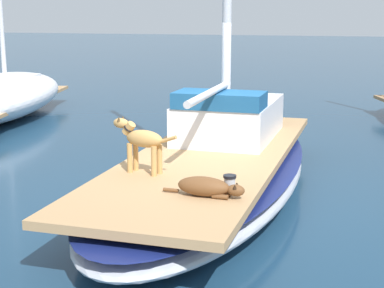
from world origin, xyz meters
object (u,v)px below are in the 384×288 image
object	(u,v)px
sailboat_main	(210,175)
dog_brown	(207,187)
dog_tan	(141,140)
deck_winch	(230,185)

from	to	relation	value
sailboat_main	dog_brown	distance (m)	2.12
dog_tan	dog_brown	bearing A→B (deg)	-35.72
dog_brown	dog_tan	distance (m)	1.33
deck_winch	dog_tan	bearing A→B (deg)	155.91
dog_brown	deck_winch	distance (m)	0.29
dog_brown	deck_winch	world-z (taller)	dog_brown
sailboat_main	dog_brown	xyz separation A→B (m)	(0.46, -2.02, 0.43)
sailboat_main	dog_tan	xyz separation A→B (m)	(-0.59, -1.27, 0.75)
sailboat_main	dog_brown	size ratio (longest dim) A/B	7.65
sailboat_main	deck_winch	xyz separation A→B (m)	(0.68, -1.84, 0.42)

